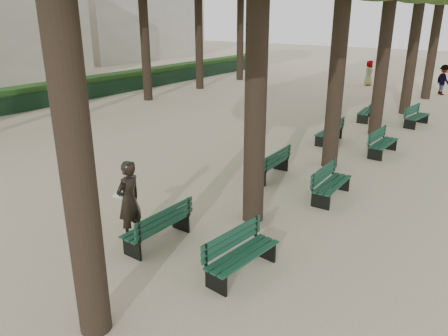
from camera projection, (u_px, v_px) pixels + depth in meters
The scene contains 15 objects.
ground at pixel (124, 251), 9.68m from camera, with size 120.00×120.00×0.00m, color #C2B192.
bench_left_0 at pixel (158, 232), 9.93m from camera, with size 0.61×1.81×0.92m.
bench_left_1 at pixel (270, 169), 13.91m from camera, with size 0.63×1.82×0.92m.
bench_left_2 at pixel (329, 136), 17.61m from camera, with size 0.60×1.81×0.92m.
bench_left_3 at pixel (366, 115), 21.19m from camera, with size 0.74×1.85×0.92m.
bench_right_0 at pixel (242, 262), 8.74m from camera, with size 0.76×1.85×0.92m.
bench_right_1 at pixel (331, 190), 12.30m from camera, with size 0.61×1.81×0.92m.
bench_right_2 at pixel (383, 148), 16.08m from camera, with size 0.66×1.83×0.92m.
bench_right_3 at pixel (416, 120), 20.13m from camera, with size 0.81×1.86×0.92m.
man_with_map at pixel (129, 200), 9.93m from camera, with size 0.64×0.78×1.91m.
pedestrian_b at pixel (444, 80), 27.47m from camera, with size 1.21×0.37×1.87m, color #262628.
pedestrian_d at pixel (369, 73), 30.94m from camera, with size 0.85×0.35×1.75m, color #262628.
fence at pixel (88, 92), 26.12m from camera, with size 0.08×42.00×0.90m, color black.
hedge at pixel (80, 88), 26.45m from camera, with size 1.20×42.00×1.20m, color #1C4217.
building_far at pixel (119, 25), 49.45m from camera, with size 12.00×16.00×7.00m, color #B7B2A3.
Camera 1 is at (6.70, -5.66, 5.02)m, focal length 35.00 mm.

